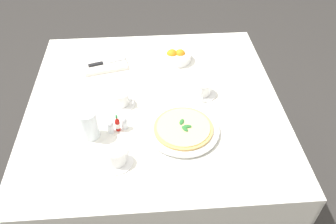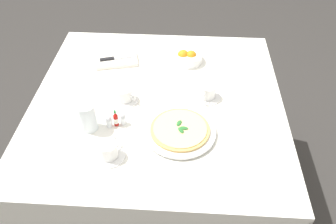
% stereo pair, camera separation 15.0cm
% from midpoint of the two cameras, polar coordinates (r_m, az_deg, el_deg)
% --- Properties ---
extents(ground_plane, '(8.00, 8.00, 0.00)m').
position_cam_midpoint_polar(ground_plane, '(2.16, -3.81, -13.21)').
color(ground_plane, '#33302D').
extents(dining_table, '(1.16, 1.16, 0.74)m').
position_cam_midpoint_polar(dining_table, '(1.68, -4.76, -1.43)').
color(dining_table, white).
rests_on(dining_table, ground_plane).
extents(pizza_plate, '(0.30, 0.30, 0.02)m').
position_cam_midpoint_polar(pizza_plate, '(1.44, -0.42, -3.16)').
color(pizza_plate, white).
rests_on(pizza_plate, dining_table).
extents(pizza, '(0.25, 0.25, 0.02)m').
position_cam_midpoint_polar(pizza, '(1.43, -0.42, -2.77)').
color(pizza, '#DBAD60').
rests_on(pizza, pizza_plate).
extents(coffee_cup_center_back, '(0.13, 0.13, 0.07)m').
position_cam_midpoint_polar(coffee_cup_center_back, '(1.61, 3.19, 3.73)').
color(coffee_cup_center_back, white).
rests_on(coffee_cup_center_back, dining_table).
extents(coffee_cup_far_right, '(0.13, 0.13, 0.07)m').
position_cam_midpoint_polar(coffee_cup_far_right, '(1.58, -10.55, 2.02)').
color(coffee_cup_far_right, white).
rests_on(coffee_cup_far_right, dining_table).
extents(coffee_cup_near_left, '(0.13, 0.13, 0.07)m').
position_cam_midpoint_polar(coffee_cup_near_left, '(1.34, -11.83, -7.44)').
color(coffee_cup_near_left, white).
rests_on(coffee_cup_near_left, dining_table).
extents(water_glass_near_right, '(0.07, 0.07, 0.13)m').
position_cam_midpoint_polar(water_glass_near_right, '(1.44, -15.93, -2.33)').
color(water_glass_near_right, white).
rests_on(water_glass_near_right, dining_table).
extents(napkin_folded, '(0.24, 0.18, 0.02)m').
position_cam_midpoint_polar(napkin_folded, '(1.85, -12.78, 7.60)').
color(napkin_folded, white).
rests_on(napkin_folded, dining_table).
extents(dinner_knife, '(0.19, 0.07, 0.01)m').
position_cam_midpoint_polar(dinner_knife, '(1.84, -12.76, 7.97)').
color(dinner_knife, silver).
rests_on(dinner_knife, napkin_folded).
extents(citrus_bowl, '(0.15, 0.15, 0.07)m').
position_cam_midpoint_polar(citrus_bowl, '(1.84, -0.95, 9.20)').
color(citrus_bowl, white).
rests_on(citrus_bowl, dining_table).
extents(hot_sauce_bottle, '(0.02, 0.02, 0.08)m').
position_cam_midpoint_polar(hot_sauce_bottle, '(1.46, -11.36, -2.13)').
color(hot_sauce_bottle, '#B7140F').
rests_on(hot_sauce_bottle, dining_table).
extents(salt_shaker, '(0.03, 0.03, 0.06)m').
position_cam_midpoint_polar(salt_shaker, '(1.47, -10.20, -2.06)').
color(salt_shaker, white).
rests_on(salt_shaker, dining_table).
extents(pepper_shaker, '(0.03, 0.03, 0.06)m').
position_cam_midpoint_polar(pepper_shaker, '(1.46, -12.42, -2.71)').
color(pepper_shaker, white).
rests_on(pepper_shaker, dining_table).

